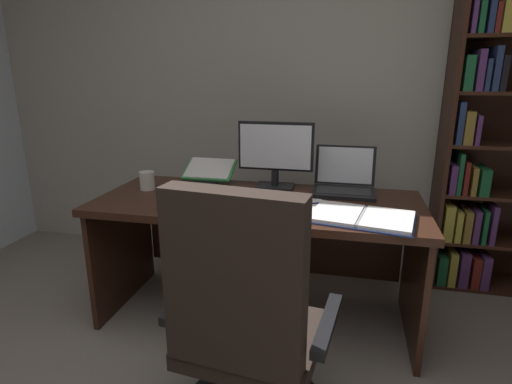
{
  "coord_description": "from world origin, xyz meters",
  "views": [
    {
      "loc": [
        0.43,
        -0.73,
        1.39
      ],
      "look_at": [
        -0.03,
        1.33,
        0.77
      ],
      "focal_mm": 29.06,
      "sensor_mm": 36.0,
      "label": 1
    }
  ],
  "objects_px": {
    "bookshelf": "(502,153)",
    "laptop": "(344,183)",
    "monitor": "(275,156)",
    "notepad": "(306,205)",
    "keyboard": "(261,206)",
    "pen": "(310,203)",
    "reading_stand_with_book": "(209,171)",
    "open_binder": "(362,217)",
    "desk": "(261,227)",
    "coffee_mug": "(147,181)",
    "computer_mouse": "(205,201)",
    "office_chair": "(247,339)"
  },
  "relations": [
    {
      "from": "computer_mouse",
      "to": "open_binder",
      "type": "height_order",
      "value": "computer_mouse"
    },
    {
      "from": "keyboard",
      "to": "pen",
      "type": "height_order",
      "value": "keyboard"
    },
    {
      "from": "office_chair",
      "to": "notepad",
      "type": "height_order",
      "value": "office_chair"
    },
    {
      "from": "desk",
      "to": "computer_mouse",
      "type": "height_order",
      "value": "computer_mouse"
    },
    {
      "from": "keyboard",
      "to": "pen",
      "type": "bearing_deg",
      "value": 22.3
    },
    {
      "from": "monitor",
      "to": "keyboard",
      "type": "relative_size",
      "value": 1.06
    },
    {
      "from": "desk",
      "to": "laptop",
      "type": "bearing_deg",
      "value": 21.39
    },
    {
      "from": "keyboard",
      "to": "pen",
      "type": "xyz_separation_m",
      "value": [
        0.24,
        0.1,
        0.0
      ]
    },
    {
      "from": "reading_stand_with_book",
      "to": "computer_mouse",
      "type": "bearing_deg",
      "value": -73.4
    },
    {
      "from": "reading_stand_with_book",
      "to": "pen",
      "type": "xyz_separation_m",
      "value": [
        0.67,
        -0.36,
        -0.05
      ]
    },
    {
      "from": "computer_mouse",
      "to": "coffee_mug",
      "type": "xyz_separation_m",
      "value": [
        -0.43,
        0.21,
        0.03
      ]
    },
    {
      "from": "keyboard",
      "to": "pen",
      "type": "relative_size",
      "value": 3.0
    },
    {
      "from": "office_chair",
      "to": "computer_mouse",
      "type": "relative_size",
      "value": 10.0
    },
    {
      "from": "bookshelf",
      "to": "pen",
      "type": "height_order",
      "value": "bookshelf"
    },
    {
      "from": "reading_stand_with_book",
      "to": "bookshelf",
      "type": "bearing_deg",
      "value": 12.59
    },
    {
      "from": "open_binder",
      "to": "reading_stand_with_book",
      "type": "bearing_deg",
      "value": 161.83
    },
    {
      "from": "desk",
      "to": "monitor",
      "type": "height_order",
      "value": "monitor"
    },
    {
      "from": "office_chair",
      "to": "computer_mouse",
      "type": "xyz_separation_m",
      "value": [
        -0.39,
        0.69,
        0.3
      ]
    },
    {
      "from": "monitor",
      "to": "desk",
      "type": "bearing_deg",
      "value": -106.36
    },
    {
      "from": "monitor",
      "to": "laptop",
      "type": "distance_m",
      "value": 0.43
    },
    {
      "from": "keyboard",
      "to": "coffee_mug",
      "type": "relative_size",
      "value": 3.94
    },
    {
      "from": "bookshelf",
      "to": "reading_stand_with_book",
      "type": "xyz_separation_m",
      "value": [
        -1.79,
        -0.4,
        -0.12
      ]
    },
    {
      "from": "open_binder",
      "to": "coffee_mug",
      "type": "distance_m",
      "value": 1.26
    },
    {
      "from": "reading_stand_with_book",
      "to": "open_binder",
      "type": "distance_m",
      "value": 1.06
    },
    {
      "from": "computer_mouse",
      "to": "pen",
      "type": "distance_m",
      "value": 0.54
    },
    {
      "from": "bookshelf",
      "to": "pen",
      "type": "distance_m",
      "value": 1.36
    },
    {
      "from": "open_binder",
      "to": "coffee_mug",
      "type": "bearing_deg",
      "value": 178.6
    },
    {
      "from": "computer_mouse",
      "to": "coffee_mug",
      "type": "relative_size",
      "value": 0.98
    },
    {
      "from": "laptop",
      "to": "open_binder",
      "type": "xyz_separation_m",
      "value": [
        0.09,
        -0.45,
        -0.04
      ]
    },
    {
      "from": "monitor",
      "to": "notepad",
      "type": "relative_size",
      "value": 2.12
    },
    {
      "from": "desk",
      "to": "pen",
      "type": "distance_m",
      "value": 0.37
    },
    {
      "from": "laptop",
      "to": "computer_mouse",
      "type": "height_order",
      "value": "laptop"
    },
    {
      "from": "desk",
      "to": "coffee_mug",
      "type": "relative_size",
      "value": 16.53
    },
    {
      "from": "monitor",
      "to": "pen",
      "type": "height_order",
      "value": "monitor"
    },
    {
      "from": "desk",
      "to": "bookshelf",
      "type": "distance_m",
      "value": 1.58
    },
    {
      "from": "open_binder",
      "to": "notepad",
      "type": "distance_m",
      "value": 0.32
    },
    {
      "from": "monitor",
      "to": "notepad",
      "type": "distance_m",
      "value": 0.42
    },
    {
      "from": "computer_mouse",
      "to": "notepad",
      "type": "xyz_separation_m",
      "value": [
        0.52,
        0.1,
        -0.02
      ]
    },
    {
      "from": "monitor",
      "to": "office_chair",
      "type": "bearing_deg",
      "value": -85.2
    },
    {
      "from": "computer_mouse",
      "to": "reading_stand_with_book",
      "type": "distance_m",
      "value": 0.48
    },
    {
      "from": "bookshelf",
      "to": "laptop",
      "type": "bearing_deg",
      "value": -154.43
    },
    {
      "from": "desk",
      "to": "coffee_mug",
      "type": "height_order",
      "value": "coffee_mug"
    },
    {
      "from": "office_chair",
      "to": "monitor",
      "type": "relative_size",
      "value": 2.34
    },
    {
      "from": "computer_mouse",
      "to": "notepad",
      "type": "height_order",
      "value": "computer_mouse"
    },
    {
      "from": "computer_mouse",
      "to": "office_chair",
      "type": "bearing_deg",
      "value": -60.33
    },
    {
      "from": "office_chair",
      "to": "pen",
      "type": "xyz_separation_m",
      "value": [
        0.15,
        0.78,
        0.29
      ]
    },
    {
      "from": "monitor",
      "to": "laptop",
      "type": "bearing_deg",
      "value": 0.72
    },
    {
      "from": "monitor",
      "to": "laptop",
      "type": "relative_size",
      "value": 1.27
    },
    {
      "from": "keyboard",
      "to": "open_binder",
      "type": "height_order",
      "value": "same"
    },
    {
      "from": "laptop",
      "to": "computer_mouse",
      "type": "bearing_deg",
      "value": -150.2
    }
  ]
}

